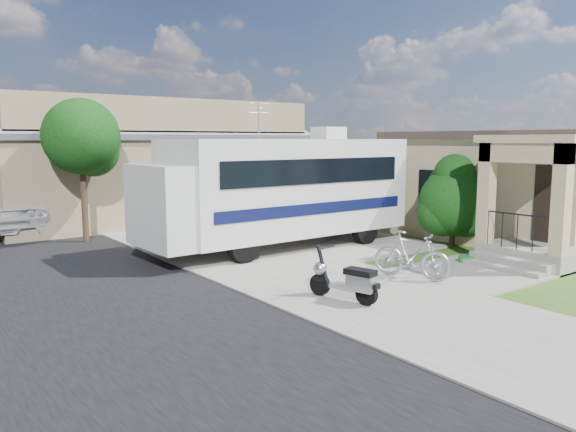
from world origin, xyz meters
TOP-DOWN VIEW (x-y plane):
  - ground at (0.00, 0.00)m, footprint 120.00×120.00m
  - sidewalk_slab at (-1.00, 10.00)m, footprint 4.00×80.00m
  - driveway_slab at (1.50, 4.50)m, footprint 7.00×6.00m
  - walk_slab at (3.00, -1.00)m, footprint 4.00×3.00m
  - house at (8.88, 1.43)m, footprint 9.47×7.80m
  - warehouse at (0.00, 13.97)m, footprint 12.50×8.40m
  - street_tree_a at (-3.70, 9.05)m, footprint 2.44×2.40m
  - street_tree_b at (-3.70, 19.05)m, footprint 2.44×2.40m
  - motorhome at (0.63, 4.45)m, footprint 8.49×2.94m
  - shrub at (5.21, 1.66)m, footprint 2.32×2.21m
  - scooter at (-1.65, -1.08)m, footprint 0.73×1.60m
  - bicycle at (0.79, -0.60)m, footprint 1.14×1.92m
  - garden_hose at (3.37, -0.22)m, footprint 0.40×0.40m

SIDE VIEW (x-z plane):
  - ground at x=0.00m, z-range 0.00..0.00m
  - driveway_slab at x=1.50m, z-range 0.00..0.05m
  - walk_slab at x=3.00m, z-range 0.00..0.05m
  - sidewalk_slab at x=-1.00m, z-range 0.00..0.06m
  - garden_hose at x=3.37m, z-range 0.00..0.18m
  - scooter at x=-1.65m, z-range -0.06..1.01m
  - bicycle at x=0.79m, z-range 0.00..1.11m
  - shrub at x=5.21m, z-range 0.03..2.88m
  - house at x=8.88m, z-range 0.00..3.55m
  - motorhome at x=0.63m, z-range -0.31..4.01m
  - warehouse at x=0.00m, z-range -0.53..4.51m
  - street_tree_a at x=-3.70m, z-range 0.96..5.54m
  - street_tree_b at x=-3.70m, z-range 1.03..5.76m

